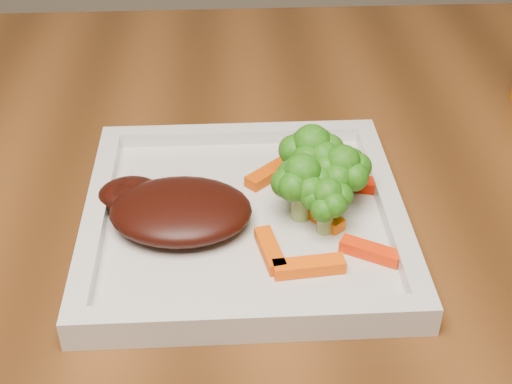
{
  "coord_description": "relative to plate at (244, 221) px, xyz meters",
  "views": [
    {
      "loc": [
        -0.25,
        -0.49,
        1.14
      ],
      "look_at": [
        -0.23,
        -0.01,
        0.79
      ],
      "focal_mm": 50.0,
      "sensor_mm": 36.0,
      "label": 1
    }
  ],
  "objects": [
    {
      "name": "broccoli_1",
      "position": [
        0.08,
        0.01,
        0.04
      ],
      "size": [
        0.06,
        0.06,
        0.06
      ],
      "primitive_type": null,
      "rotation": [
        0.0,
        0.0,
        0.01
      ],
      "color": "#1E6C12",
      "rests_on": "plate"
    },
    {
      "name": "broccoli_0",
      "position": [
        0.06,
        0.03,
        0.04
      ],
      "size": [
        0.07,
        0.07,
        0.07
      ],
      "primitive_type": null,
      "rotation": [
        0.0,
        0.0,
        0.12
      ],
      "color": "#266F12",
      "rests_on": "plate"
    },
    {
      "name": "carrot_3",
      "position": [
        0.1,
        0.04,
        0.01
      ],
      "size": [
        0.06,
        0.03,
        0.01
      ],
      "primitive_type": "cube",
      "rotation": [
        0.0,
        0.0,
        -0.28
      ],
      "color": "red",
      "rests_on": "plate"
    },
    {
      "name": "broccoli_3",
      "position": [
        0.05,
        -0.0,
        0.04
      ],
      "size": [
        0.08,
        0.08,
        0.06
      ],
      "primitive_type": null,
      "rotation": [
        0.0,
        0.0,
        0.43
      ],
      "color": "#2B7112",
      "rests_on": "plate"
    },
    {
      "name": "steak",
      "position": [
        -0.05,
        -0.01,
        0.02
      ],
      "size": [
        0.13,
        0.1,
        0.03
      ],
      "primitive_type": "ellipsoid",
      "rotation": [
        0.0,
        0.0,
        -0.07
      ],
      "color": "black",
      "rests_on": "plate"
    },
    {
      "name": "carrot_4",
      "position": [
        0.03,
        0.06,
        0.01
      ],
      "size": [
        0.05,
        0.05,
        0.01
      ],
      "primitive_type": "cube",
      "rotation": [
        0.0,
        0.0,
        0.75
      ],
      "color": "#D04603",
      "rests_on": "plate"
    },
    {
      "name": "carrot_1",
      "position": [
        0.1,
        -0.06,
        0.01
      ],
      "size": [
        0.05,
        0.04,
        0.01
      ],
      "primitive_type": "cube",
      "rotation": [
        0.0,
        0.0,
        -0.52
      ],
      "color": "#F12E03",
      "rests_on": "plate"
    },
    {
      "name": "plate",
      "position": [
        0.0,
        0.0,
        0.0
      ],
      "size": [
        0.27,
        0.27,
        0.01
      ],
      "primitive_type": "cube",
      "color": "silver",
      "rests_on": "dining_table"
    },
    {
      "name": "broccoli_2",
      "position": [
        0.07,
        -0.02,
        0.04
      ],
      "size": [
        0.05,
        0.05,
        0.06
      ],
      "primitive_type": null,
      "rotation": [
        0.0,
        0.0,
        0.06
      ],
      "color": "#2F6F12",
      "rests_on": "plate"
    },
    {
      "name": "carrot_5",
      "position": [
        0.06,
        -0.01,
        0.01
      ],
      "size": [
        0.04,
        0.05,
        0.01
      ],
      "primitive_type": "cube",
      "rotation": [
        0.0,
        0.0,
        -0.91
      ],
      "color": "#F46503",
      "rests_on": "plate"
    },
    {
      "name": "carrot_0",
      "position": [
        0.05,
        -0.07,
        0.01
      ],
      "size": [
        0.06,
        0.02,
        0.01
      ],
      "primitive_type": "cube",
      "rotation": [
        0.0,
        0.0,
        0.1
      ],
      "color": "#FA5404",
      "rests_on": "plate"
    },
    {
      "name": "carrot_2",
      "position": [
        0.02,
        -0.05,
        0.01
      ],
      "size": [
        0.02,
        0.05,
        0.01
      ],
      "primitive_type": "cube",
      "rotation": [
        0.0,
        0.0,
        1.77
      ],
      "color": "#E44F03",
      "rests_on": "plate"
    }
  ]
}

